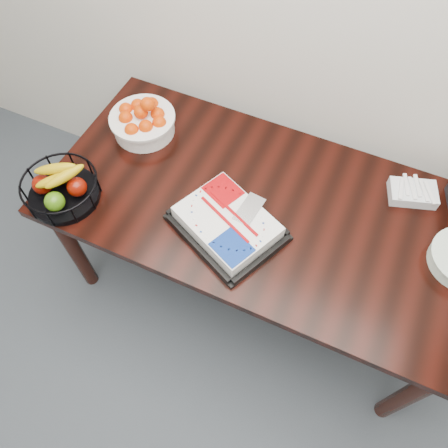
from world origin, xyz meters
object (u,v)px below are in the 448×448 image
at_px(table, 261,215).
at_px(cake_tray, 227,224).
at_px(tangerine_bowl, 142,118).
at_px(fruit_basket, 61,187).

bearing_deg(table, cake_tray, -116.20).
height_order(tangerine_bowl, fruit_basket, tangerine_bowl).
xyz_separation_m(table, tangerine_bowl, (-0.65, 0.15, 0.17)).
distance_m(table, cake_tray, 0.23).
bearing_deg(tangerine_bowl, table, -13.20).
height_order(table, cake_tray, cake_tray).
xyz_separation_m(table, fruit_basket, (-0.76, -0.31, 0.15)).
xyz_separation_m(cake_tray, fruit_basket, (-0.68, -0.14, 0.03)).
relative_size(cake_tray, fruit_basket, 1.66).
distance_m(tangerine_bowl, fruit_basket, 0.48).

